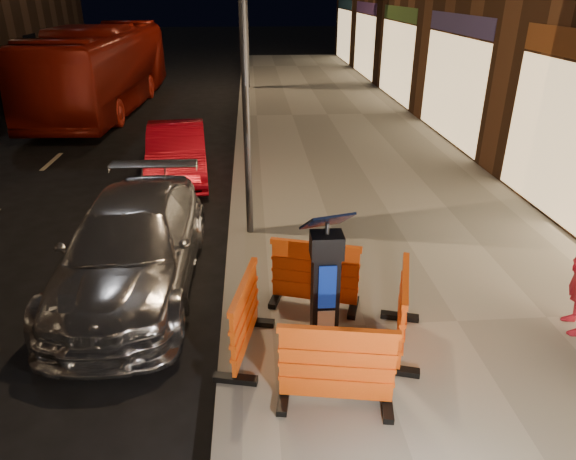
{
  "coord_description": "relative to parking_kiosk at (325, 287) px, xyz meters",
  "views": [
    {
      "loc": [
        0.34,
        -5.5,
        4.19
      ],
      "look_at": [
        0.8,
        1.0,
        1.1
      ],
      "focal_mm": 32.0,
      "sensor_mm": 36.0,
      "label": 1
    }
  ],
  "objects": [
    {
      "name": "barrier_bldgside",
      "position": [
        0.95,
        -0.0,
        -0.39
      ],
      "size": [
        0.85,
        1.34,
        0.97
      ],
      "primitive_type": "cube",
      "rotation": [
        0.0,
        0.0,
        1.28
      ],
      "color": "#F45311",
      "rests_on": "sidewalk"
    },
    {
      "name": "street_lamp_mid",
      "position": [
        -0.89,
        3.42,
        2.13
      ],
      "size": [
        0.12,
        0.12,
        6.0
      ],
      "primitive_type": "cylinder",
      "color": "#3F3F44",
      "rests_on": "sidewalk"
    },
    {
      "name": "barrier_kerbside",
      "position": [
        -0.95,
        0.0,
        -0.39
      ],
      "size": [
        0.77,
        1.33,
        0.97
      ],
      "primitive_type": "cube",
      "rotation": [
        0.0,
        0.0,
        1.35
      ],
      "color": "#F45311",
      "rests_on": "sidewalk"
    },
    {
      "name": "kerb",
      "position": [
        -1.14,
        0.42,
        -0.95
      ],
      "size": [
        0.3,
        60.0,
        0.15
      ],
      "primitive_type": "cube",
      "color": "slate",
      "rests_on": "ground"
    },
    {
      "name": "sidewalk",
      "position": [
        1.86,
        0.42,
        -0.95
      ],
      "size": [
        6.0,
        60.0,
        0.15
      ],
      "primitive_type": "cube",
      "color": "gray",
      "rests_on": "ground"
    },
    {
      "name": "barrier_back",
      "position": [
        0.0,
        0.95,
        -0.39
      ],
      "size": [
        1.34,
        0.87,
        0.97
      ],
      "primitive_type": "cube",
      "rotation": [
        0.0,
        0.0,
        -0.31
      ],
      "color": "#F45311",
      "rests_on": "sidewalk"
    },
    {
      "name": "parking_kiosk",
      "position": [
        0.0,
        0.0,
        0.0
      ],
      "size": [
        0.67,
        0.67,
        1.74
      ],
      "primitive_type": "cube",
      "rotation": [
        0.0,
        0.0,
        -0.25
      ],
      "color": "black",
      "rests_on": "sidewalk"
    },
    {
      "name": "ground_plane",
      "position": [
        -1.14,
        0.42,
        -1.02
      ],
      "size": [
        120.0,
        120.0,
        0.0
      ],
      "primitive_type": "plane",
      "color": "black",
      "rests_on": "ground"
    },
    {
      "name": "car_silver",
      "position": [
        -2.64,
        1.93,
        -1.02
      ],
      "size": [
        1.93,
        4.66,
        1.35
      ],
      "primitive_type": "imported",
      "rotation": [
        0.0,
        0.0,
        -0.01
      ],
      "color": "#B2B2B7",
      "rests_on": "ground"
    },
    {
      "name": "street_lamp_far",
      "position": [
        -0.89,
        18.42,
        2.13
      ],
      "size": [
        0.12,
        0.12,
        6.0
      ],
      "primitive_type": "cylinder",
      "color": "#3F3F44",
      "rests_on": "sidewalk"
    },
    {
      "name": "car_red",
      "position": [
        -2.6,
        6.95,
        -1.02
      ],
      "size": [
        1.73,
        3.93,
        1.25
      ],
      "primitive_type": "imported",
      "rotation": [
        0.0,
        0.0,
        0.11
      ],
      "color": "#AA0816",
      "rests_on": "ground"
    },
    {
      "name": "barrier_front",
      "position": [
        0.0,
        -0.95,
        -0.39
      ],
      "size": [
        1.32,
        0.71,
        0.97
      ],
      "primitive_type": "cube",
      "rotation": [
        0.0,
        0.0,
        -0.17
      ],
      "color": "#F45311",
      "rests_on": "sidewalk"
    },
    {
      "name": "bus_doubledecker",
      "position": [
        -6.2,
        14.95,
        -1.02
      ],
      "size": [
        2.88,
        10.83,
        3.0
      ],
      "primitive_type": "imported",
      "rotation": [
        0.0,
        0.0,
        -0.03
      ],
      "color": "maroon",
      "rests_on": "ground"
    }
  ]
}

